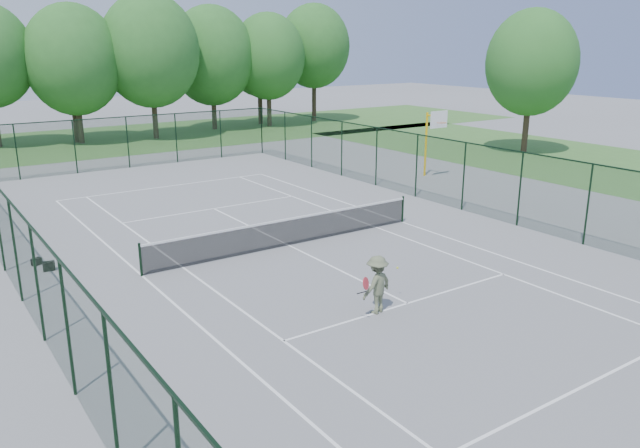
{
  "coord_description": "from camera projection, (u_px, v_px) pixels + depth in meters",
  "views": [
    {
      "loc": [
        -11.31,
        -18.49,
        7.12
      ],
      "look_at": [
        0.0,
        -2.0,
        1.3
      ],
      "focal_mm": 35.0,
      "sensor_mm": 36.0,
      "label": 1
    }
  ],
  "objects": [
    {
      "name": "ground",
      "position": [
        289.0,
        246.0,
        22.78
      ],
      "size": [
        140.0,
        140.0,
        0.0
      ],
      "primitive_type": "plane",
      "color": "gray",
      "rests_on": "ground"
    },
    {
      "name": "tennis_player",
      "position": [
        377.0,
        285.0,
        16.91
      ],
      "size": [
        1.99,
        0.88,
        1.63
      ],
      "color": "#62694C",
      "rests_on": "ground"
    },
    {
      "name": "tree_line_far",
      "position": [
        69.0,
        59.0,
        44.86
      ],
      "size": [
        39.4,
        6.4,
        9.7
      ],
      "color": "#433024",
      "rests_on": "ground"
    },
    {
      "name": "basketball_goal",
      "position": [
        433.0,
        130.0,
        33.69
      ],
      "size": [
        1.2,
        1.43,
        3.65
      ],
      "color": "yellow",
      "rests_on": "ground"
    },
    {
      "name": "grass_side",
      "position": [
        582.0,
        161.0,
        38.98
      ],
      "size": [
        14.0,
        40.0,
        0.01
      ],
      "primitive_type": "cube",
      "color": "#457833",
      "rests_on": "ground"
    },
    {
      "name": "court_lines",
      "position": [
        289.0,
        245.0,
        22.77
      ],
      "size": [
        11.05,
        23.85,
        0.01
      ],
      "color": "white",
      "rests_on": "ground"
    },
    {
      "name": "fence_enclosure",
      "position": [
        288.0,
        204.0,
        22.34
      ],
      "size": [
        18.05,
        36.05,
        3.02
      ],
      "color": "#16331B",
      "rests_on": "ground"
    },
    {
      "name": "sports_bag_a",
      "position": [
        49.0,
        266.0,
        20.25
      ],
      "size": [
        0.4,
        0.27,
        0.3
      ],
      "primitive_type": "cube",
      "rotation": [
        0.0,
        0.0,
        -0.14
      ],
      "color": "black",
      "rests_on": "ground"
    },
    {
      "name": "sports_bag_b",
      "position": [
        37.0,
        262.0,
        20.74
      ],
      "size": [
        0.36,
        0.3,
        0.24
      ],
      "primitive_type": "cube",
      "rotation": [
        0.0,
        0.0,
        0.43
      ],
      "color": "black",
      "rests_on": "ground"
    },
    {
      "name": "tennis_net",
      "position": [
        289.0,
        230.0,
        22.61
      ],
      "size": [
        11.08,
        0.08,
        1.1
      ],
      "color": "black",
      "rests_on": "ground"
    },
    {
      "name": "tree_side",
      "position": [
        532.0,
        63.0,
        40.5
      ],
      "size": [
        5.89,
        5.89,
        9.33
      ],
      "color": "#433024",
      "rests_on": "ground"
    },
    {
      "name": "grass_far",
      "position": [
        78.0,
        142.0,
        46.53
      ],
      "size": [
        80.0,
        16.0,
        0.01
      ],
      "primitive_type": "cube",
      "color": "#457833",
      "rests_on": "ground"
    }
  ]
}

